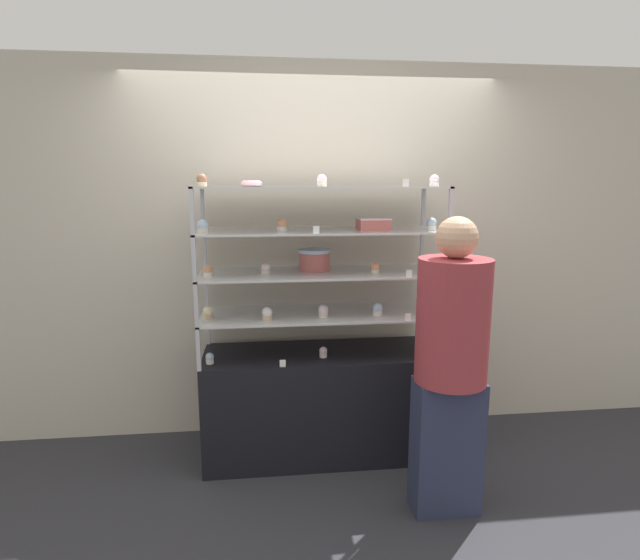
{
  "coord_description": "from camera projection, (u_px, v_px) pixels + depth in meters",
  "views": [
    {
      "loc": [
        -0.35,
        -3.09,
        1.77
      ],
      "look_at": [
        0.0,
        0.0,
        1.18
      ],
      "focal_mm": 28.0,
      "sensor_mm": 36.0,
      "label": 1
    }
  ],
  "objects": [
    {
      "name": "ground_plane",
      "position": [
        320.0,
        451.0,
        3.38
      ],
      "size": [
        20.0,
        20.0,
        0.0
      ],
      "primitive_type": "plane",
      "color": "#2D2D33"
    },
    {
      "name": "back_wall",
      "position": [
        313.0,
        253.0,
        3.54
      ],
      "size": [
        8.0,
        0.05,
        2.6
      ],
      "color": "beige",
      "rests_on": "ground_plane"
    },
    {
      "name": "display_base",
      "position": [
        320.0,
        403.0,
        3.32
      ],
      "size": [
        1.51,
        0.53,
        0.71
      ],
      "color": "black",
      "rests_on": "ground_plane"
    },
    {
      "name": "display_riser_lower",
      "position": [
        320.0,
        314.0,
        3.21
      ],
      "size": [
        1.51,
        0.53,
        0.27
      ],
      "color": "#B7B7BC",
      "rests_on": "display_base"
    },
    {
      "name": "display_riser_middle",
      "position": [
        320.0,
        274.0,
        3.16
      ],
      "size": [
        1.51,
        0.53,
        0.27
      ],
      "color": "#B7B7BC",
      "rests_on": "display_riser_lower"
    },
    {
      "name": "display_riser_upper",
      "position": [
        320.0,
        232.0,
        3.11
      ],
      "size": [
        1.51,
        0.53,
        0.27
      ],
      "color": "#B7B7BC",
      "rests_on": "display_riser_middle"
    },
    {
      "name": "display_riser_top",
      "position": [
        320.0,
        189.0,
        3.06
      ],
      "size": [
        1.51,
        0.53,
        0.27
      ],
      "color": "#B7B7BC",
      "rests_on": "display_riser_upper"
    },
    {
      "name": "layer_cake_centerpiece",
      "position": [
        314.0,
        260.0,
        3.2
      ],
      "size": [
        0.21,
        0.21,
        0.14
      ],
      "color": "#C66660",
      "rests_on": "display_riser_middle"
    },
    {
      "name": "sheet_cake_frosted",
      "position": [
        373.0,
        224.0,
        3.09
      ],
      "size": [
        0.19,
        0.18,
        0.07
      ],
      "color": "#C66660",
      "rests_on": "display_riser_upper"
    },
    {
      "name": "cupcake_0",
      "position": [
        210.0,
        358.0,
        3.03
      ],
      "size": [
        0.05,
        0.05,
        0.07
      ],
      "color": "white",
      "rests_on": "display_base"
    },
    {
      "name": "cupcake_1",
      "position": [
        323.0,
        352.0,
        3.15
      ],
      "size": [
        0.05,
        0.05,
        0.07
      ],
      "color": "white",
      "rests_on": "display_base"
    },
    {
      "name": "cupcake_2",
      "position": [
        429.0,
        349.0,
        3.21
      ],
      "size": [
        0.05,
        0.05,
        0.07
      ],
      "color": "white",
      "rests_on": "display_base"
    },
    {
      "name": "price_tag_0",
      "position": [
        283.0,
        363.0,
        2.98
      ],
      "size": [
        0.04,
        0.0,
        0.04
      ],
      "color": "white",
      "rests_on": "display_base"
    },
    {
      "name": "cupcake_3",
      "position": [
        208.0,
        313.0,
        3.05
      ],
      "size": [
        0.06,
        0.06,
        0.08
      ],
      "color": "#CCB28C",
      "rests_on": "display_riser_lower"
    },
    {
      "name": "cupcake_4",
      "position": [
        267.0,
        314.0,
        3.03
      ],
      "size": [
        0.06,
        0.06,
        0.08
      ],
      "color": "#CCB28C",
      "rests_on": "display_riser_lower"
    },
    {
      "name": "cupcake_5",
      "position": [
        323.0,
        311.0,
        3.08
      ],
      "size": [
        0.06,
        0.06,
        0.08
      ],
      "color": "beige",
      "rests_on": "display_riser_lower"
    },
    {
      "name": "cupcake_6",
      "position": [
        377.0,
        310.0,
        3.13
      ],
      "size": [
        0.06,
        0.06,
        0.08
      ],
      "color": "white",
      "rests_on": "display_riser_lower"
    },
    {
      "name": "cupcake_7",
      "position": [
        427.0,
        306.0,
        3.21
      ],
      "size": [
        0.06,
        0.06,
        0.08
      ],
      "color": "beige",
      "rests_on": "display_riser_lower"
    },
    {
      "name": "price_tag_1",
      "position": [
        408.0,
        317.0,
        3.01
      ],
      "size": [
        0.04,
        0.0,
        0.04
      ],
      "color": "white",
      "rests_on": "display_riser_lower"
    },
    {
      "name": "cupcake_8",
      "position": [
        208.0,
        271.0,
        3.0
      ],
      "size": [
        0.06,
        0.06,
        0.07
      ],
      "color": "white",
      "rests_on": "display_riser_middle"
    },
    {
      "name": "cupcake_9",
      "position": [
        266.0,
        269.0,
        3.06
      ],
      "size": [
        0.06,
        0.06,
        0.07
      ],
      "color": "beige",
      "rests_on": "display_riser_middle"
    },
    {
      "name": "cupcake_10",
      "position": [
        375.0,
        268.0,
        3.1
      ],
      "size": [
        0.06,
        0.06,
        0.07
      ],
      "color": "beige",
      "rests_on": "display_riser_middle"
    },
    {
      "name": "cupcake_11",
      "position": [
        435.0,
        268.0,
        3.09
      ],
      "size": [
        0.06,
        0.06,
        0.07
      ],
      "color": "beige",
      "rests_on": "display_riser_middle"
    },
    {
      "name": "price_tag_2",
      "position": [
        409.0,
        274.0,
        2.96
      ],
      "size": [
        0.04,
        0.0,
        0.04
      ],
      "color": "white",
      "rests_on": "display_riser_middle"
    },
    {
      "name": "cupcake_12",
      "position": [
        203.0,
        227.0,
        2.88
      ],
      "size": [
        0.06,
        0.06,
        0.08
      ],
      "color": "beige",
      "rests_on": "display_riser_upper"
    },
    {
      "name": "cupcake_13",
      "position": [
        282.0,
        225.0,
        3.03
      ],
      "size": [
        0.06,
        0.06,
        0.08
      ],
      "color": "white",
      "rests_on": "display_riser_upper"
    },
    {
      "name": "cupcake_14",
      "position": [
        431.0,
        224.0,
        3.07
      ],
      "size": [
        0.06,
        0.06,
        0.08
      ],
      "color": "white",
      "rests_on": "display_riser_upper"
    },
    {
      "name": "price_tag_3",
      "position": [
        316.0,
        230.0,
        2.85
      ],
      "size": [
        0.04,
        0.0,
        0.04
      ],
      "color": "white",
      "rests_on": "display_riser_upper"
    },
    {
      "name": "cupcake_15",
      "position": [
        202.0,
        180.0,
        2.84
      ],
      "size": [
        0.06,
        0.06,
        0.07
      ],
      "color": "#CCB28C",
      "rests_on": "display_riser_top"
    },
    {
      "name": "cupcake_16",
      "position": [
        322.0,
        181.0,
        2.95
      ],
      "size": [
        0.06,
        0.06,
        0.07
      ],
      "color": "beige",
      "rests_on": "display_riser_top"
    },
    {
      "name": "cupcake_17",
      "position": [
        434.0,
        181.0,
        3.05
      ],
      "size": [
        0.06,
        0.06,
        0.07
      ],
      "color": "white",
      "rests_on": "display_riser_top"
    },
    {
      "name": "price_tag_4",
      "position": [
        406.0,
        183.0,
        2.86
      ],
      "size": [
        0.04,
        0.0,
        0.04
      ],
      "color": "white",
      "rests_on": "display_riser_top"
    },
    {
      "name": "donut_glazed",
      "position": [
        252.0,
        184.0,
        3.05
      ],
      "size": [
        0.13,
        0.13,
        0.04
      ],
      "color": "#EFB2BC",
      "rests_on": "display_riser_top"
    },
    {
      "name": "customer_figure",
      "position": [
        451.0,
        360.0,
        2.63
      ],
      "size": [
        0.38,
        0.38,
        1.62
      ],
      "color": "#282D47",
      "rests_on": "ground_plane"
    }
  ]
}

